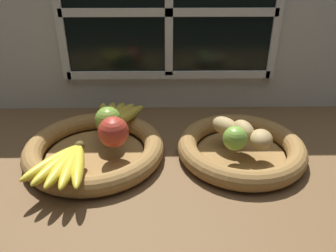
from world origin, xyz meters
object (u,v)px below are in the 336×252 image
(potato_oblong, at_px, (225,126))
(lime_near, at_px, (235,138))
(banana_bunch_front, at_px, (65,164))
(potato_small, at_px, (261,139))
(apple_green_back, at_px, (108,120))
(fruit_bowl_left, at_px, (95,150))
(banana_bunch_back, at_px, (116,116))
(apple_red_right, at_px, (113,132))
(potato_large, at_px, (243,131))
(fruit_bowl_right, at_px, (241,148))

(potato_oblong, xyz_separation_m, lime_near, (0.01, -0.07, 0.01))
(banana_bunch_front, bearing_deg, potato_small, 10.66)
(potato_oblong, bearing_deg, apple_green_back, 177.11)
(fruit_bowl_left, bearing_deg, banana_bunch_back, 68.44)
(apple_red_right, height_order, banana_bunch_back, apple_red_right)
(potato_large, distance_m, potato_small, 0.05)
(banana_bunch_back, relative_size, lime_near, 2.88)
(apple_green_back, bearing_deg, lime_near, -16.08)
(fruit_bowl_right, height_order, potato_oblong, potato_oblong)
(potato_large, distance_m, potato_oblong, 0.05)
(apple_red_right, relative_size, potato_large, 1.04)
(potato_small, bearing_deg, potato_large, 135.00)
(banana_bunch_front, height_order, potato_small, potato_small)
(fruit_bowl_right, xyz_separation_m, banana_bunch_back, (-0.33, 0.11, 0.04))
(fruit_bowl_left, xyz_separation_m, banana_bunch_front, (-0.04, -0.12, 0.04))
(potato_large, bearing_deg, apple_red_right, -175.86)
(banana_bunch_back, height_order, potato_oblong, potato_oblong)
(apple_red_right, bearing_deg, potato_oblong, 11.07)
(lime_near, bearing_deg, apple_green_back, 163.92)
(potato_oblong, height_order, lime_near, lime_near)
(banana_bunch_front, bearing_deg, banana_bunch_back, 70.29)
(banana_bunch_back, distance_m, potato_small, 0.39)
(apple_red_right, distance_m, banana_bunch_front, 0.14)
(banana_bunch_back, xyz_separation_m, potato_oblong, (0.29, -0.08, 0.01))
(potato_small, bearing_deg, banana_bunch_back, 158.47)
(lime_near, bearing_deg, fruit_bowl_left, 172.83)
(fruit_bowl_right, height_order, apple_green_back, apple_green_back)
(fruit_bowl_left, relative_size, apple_green_back, 5.13)
(potato_small, relative_size, potato_oblong, 0.80)
(fruit_bowl_left, relative_size, banana_bunch_front, 2.02)
(lime_near, bearing_deg, potato_large, 56.31)
(potato_large, bearing_deg, potato_oblong, 142.13)
(apple_red_right, distance_m, banana_bunch_back, 0.13)
(apple_red_right, xyz_separation_m, potato_oblong, (0.28, 0.05, -0.02))
(apple_green_back, distance_m, potato_large, 0.34)
(apple_red_right, bearing_deg, fruit_bowl_left, 157.48)
(potato_large, height_order, potato_oblong, potato_large)
(fruit_bowl_left, bearing_deg, potato_large, -0.00)
(fruit_bowl_left, relative_size, potato_small, 5.40)
(apple_green_back, height_order, potato_small, apple_green_back)
(apple_red_right, bearing_deg, lime_near, -4.02)
(fruit_bowl_left, bearing_deg, fruit_bowl_right, -0.00)
(apple_green_back, xyz_separation_m, potato_oblong, (0.30, -0.02, -0.01))
(fruit_bowl_left, xyz_separation_m, potato_large, (0.37, -0.00, 0.05))
(potato_small, height_order, lime_near, lime_near)
(apple_green_back, relative_size, potato_small, 1.05)
(potato_small, bearing_deg, fruit_bowl_left, 175.00)
(banana_bunch_front, bearing_deg, apple_red_right, 45.77)
(apple_red_right, relative_size, lime_near, 1.29)
(fruit_bowl_right, relative_size, potato_oblong, 3.97)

